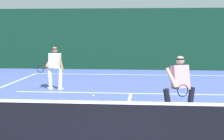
# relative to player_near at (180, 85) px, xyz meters

# --- Properties ---
(court_line_baseline_far) EXTENTS (10.23, 0.10, 0.01)m
(court_line_baseline_far) POSITION_rel_player_near_xyz_m (-1.36, 9.07, -0.88)
(court_line_baseline_far) COLOR white
(court_line_baseline_far) RESTS_ON ground_plane
(court_line_service) EXTENTS (8.34, 0.10, 0.01)m
(court_line_service) POSITION_rel_player_near_xyz_m (-1.36, 3.68, -0.88)
(court_line_service) COLOR white
(court_line_service) RESTS_ON ground_plane
(court_line_centre) EXTENTS (0.10, 6.40, 0.01)m
(court_line_centre) POSITION_rel_player_near_xyz_m (-1.36, 0.43, -0.88)
(court_line_centre) COLOR white
(court_line_centre) RESTS_ON ground_plane
(tennis_net) EXTENTS (11.21, 0.09, 1.07)m
(tennis_net) POSITION_rel_player_near_xyz_m (-1.36, -2.77, -0.37)
(tennis_net) COLOR #1E4723
(tennis_net) RESTS_ON ground_plane
(player_near) EXTENTS (0.87, 0.99, 1.61)m
(player_near) POSITION_rel_player_near_xyz_m (0.00, 0.00, 0.00)
(player_near) COLOR black
(player_near) RESTS_ON ground_plane
(player_far) EXTENTS (0.90, 0.88, 1.61)m
(player_far) POSITION_rel_player_near_xyz_m (-4.25, 4.23, 0.00)
(player_far) COLOR silver
(player_far) RESTS_ON ground_plane
(tennis_ball_extra) EXTENTS (0.07, 0.07, 0.07)m
(tennis_ball_extra) POSITION_rel_player_near_xyz_m (-2.59, 2.88, -0.85)
(tennis_ball_extra) COLOR #D1E033
(tennis_ball_extra) RESTS_ON ground_plane
(back_fence_windscreen) EXTENTS (19.18, 0.12, 3.43)m
(back_fence_windscreen) POSITION_rel_player_near_xyz_m (-1.36, 11.43, 0.83)
(back_fence_windscreen) COLOR black
(back_fence_windscreen) RESTS_ON ground_plane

